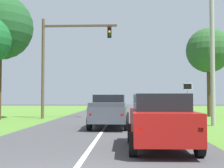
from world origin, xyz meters
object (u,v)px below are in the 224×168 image
object	(u,v)px
traffic_light	(61,54)
keep_moving_sign	(188,97)
oak_tree_right	(209,51)
pickup_truck_lead	(110,111)
extra_tree_2	(0,27)
utility_pole_right	(212,60)
red_suv_near	(160,119)

from	to	relation	value
traffic_light	keep_moving_sign	bearing A→B (deg)	-25.40
traffic_light	oak_tree_right	xyz separation A→B (m)	(12.75, 3.25, 0.67)
pickup_truck_lead	keep_moving_sign	bearing A→B (deg)	29.55
oak_tree_right	extra_tree_2	distance (m)	17.91
utility_pole_right	traffic_light	bearing A→B (deg)	151.27
traffic_light	utility_pole_right	world-z (taller)	traffic_light
pickup_truck_lead	oak_tree_right	size ratio (longest dim) A/B	0.65
keep_moving_sign	traffic_light	bearing A→B (deg)	154.60
keep_moving_sign	utility_pole_right	bearing A→B (deg)	-47.57
oak_tree_right	utility_pole_right	distance (m)	9.50
pickup_truck_lead	oak_tree_right	bearing A→B (deg)	51.43
oak_tree_right	extra_tree_2	bearing A→B (deg)	-164.96
pickup_truck_lead	red_suv_near	bearing A→B (deg)	-73.53
utility_pole_right	extra_tree_2	bearing A→B (deg)	163.67
oak_tree_right	pickup_truck_lead	bearing A→B (deg)	-128.57
traffic_light	oak_tree_right	size ratio (longest dim) A/B	1.02
red_suv_near	extra_tree_2	xyz separation A→B (m)	(-10.97, 12.92, 6.21)
keep_moving_sign	extra_tree_2	size ratio (longest dim) A/B	0.29
utility_pole_right	keep_moving_sign	bearing A→B (deg)	132.43
extra_tree_2	keep_moving_sign	bearing A→B (deg)	-12.43
oak_tree_right	extra_tree_2	size ratio (longest dim) A/B	0.82
traffic_light	pickup_truck_lead	bearing A→B (deg)	-58.88
extra_tree_2	traffic_light	bearing A→B (deg)	17.04
red_suv_near	utility_pole_right	distance (m)	9.93
keep_moving_sign	extra_tree_2	bearing A→B (deg)	167.57
pickup_truck_lead	keep_moving_sign	size ratio (longest dim) A/B	1.85
pickup_truck_lead	traffic_light	world-z (taller)	traffic_light
utility_pole_right	extra_tree_2	xyz separation A→B (m)	(-15.09, 4.42, 3.16)
oak_tree_right	utility_pole_right	xyz separation A→B (m)	(-2.16, -9.06, -1.90)
traffic_light	oak_tree_right	world-z (taller)	traffic_light
red_suv_near	extra_tree_2	distance (m)	18.05
red_suv_near	keep_moving_sign	world-z (taller)	keep_moving_sign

